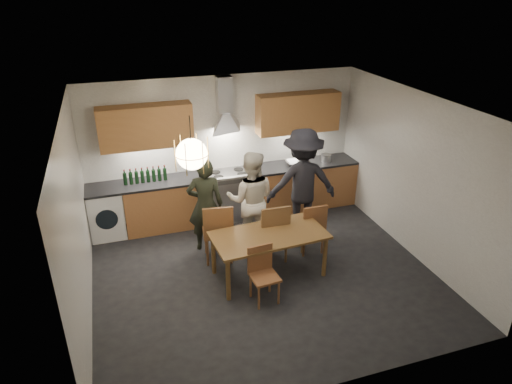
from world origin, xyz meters
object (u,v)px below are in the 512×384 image
object	(u,v)px
chair_back_left	(218,229)
stock_pot	(326,158)
person_right	(302,182)
wine_bottles	(145,175)
dining_table	(269,239)
person_left	(205,205)
chair_front	(262,270)
mixing_bowl	(294,163)
person_mid	(251,200)

from	to	relation	value
chair_back_left	stock_pot	distance (m)	2.87
person_right	wine_bottles	xyz separation A→B (m)	(-2.53, 0.94, 0.09)
dining_table	chair_back_left	distance (m)	0.86
person_right	person_left	bearing A→B (deg)	7.98
stock_pot	dining_table	bearing A→B (deg)	-133.43
chair_front	stock_pot	world-z (taller)	stock_pot
chair_back_left	dining_table	bearing A→B (deg)	145.91
chair_back_left	chair_front	bearing A→B (deg)	116.93
chair_front	mixing_bowl	distance (m)	2.90
person_left	mixing_bowl	distance (m)	2.14
chair_back_left	mixing_bowl	world-z (taller)	chair_back_left
chair_front	stock_pot	bearing A→B (deg)	44.06
chair_front	dining_table	bearing A→B (deg)	56.14
chair_back_left	person_left	xyz separation A→B (m)	(-0.09, 0.46, 0.22)
chair_back_left	person_right	bearing A→B (deg)	-154.40
chair_back_left	stock_pot	bearing A→B (deg)	-142.73
mixing_bowl	person_left	bearing A→B (deg)	-154.33
person_left	mixing_bowl	world-z (taller)	person_left
dining_table	stock_pot	size ratio (longest dim) A/B	9.18
person_left	mixing_bowl	xyz separation A→B (m)	(1.92, 0.92, 0.14)
person_right	mixing_bowl	bearing A→B (deg)	-97.45
person_right	mixing_bowl	world-z (taller)	person_right
mixing_bowl	wine_bottles	xyz separation A→B (m)	(-2.75, 0.05, 0.10)
person_left	stock_pot	xyz separation A→B (m)	(2.57, 0.91, 0.17)
dining_table	stock_pot	distance (m)	2.71
chair_front	person_mid	distance (m)	1.50
chair_back_left	person_right	world-z (taller)	person_right
chair_front	person_mid	world-z (taller)	person_mid
dining_table	person_mid	xyz separation A→B (m)	(0.01, 0.93, 0.21)
person_left	mixing_bowl	size ratio (longest dim) A/B	4.99
mixing_bowl	stock_pot	world-z (taller)	stock_pot
wine_bottles	person_mid	bearing A→B (deg)	-34.77
chair_back_left	wine_bottles	size ratio (longest dim) A/B	1.37
chair_front	wine_bottles	bearing A→B (deg)	112.03
dining_table	chair_back_left	xyz separation A→B (m)	(-0.63, 0.58, -0.04)
stock_pot	chair_front	bearing A→B (deg)	-130.92
chair_front	stock_pot	distance (m)	3.28
chair_front	person_right	size ratio (longest dim) A/B	0.43
mixing_bowl	person_mid	bearing A→B (deg)	-138.83
person_left	stock_pot	size ratio (longest dim) A/B	8.50
person_left	person_right	size ratio (longest dim) A/B	0.85
stock_pot	wine_bottles	world-z (taller)	wine_bottles
chair_front	person_mid	xyz separation A→B (m)	(0.29, 1.42, 0.37)
dining_table	mixing_bowl	bearing A→B (deg)	54.71
chair_back_left	wine_bottles	distance (m)	1.77
chair_front	wine_bottles	distance (m)	2.88
person_mid	stock_pot	bearing A→B (deg)	-129.80
person_mid	wine_bottles	xyz separation A→B (m)	(-1.57, 1.09, 0.21)
chair_front	person_mid	size ratio (longest dim) A/B	0.49
person_mid	stock_pot	world-z (taller)	person_mid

